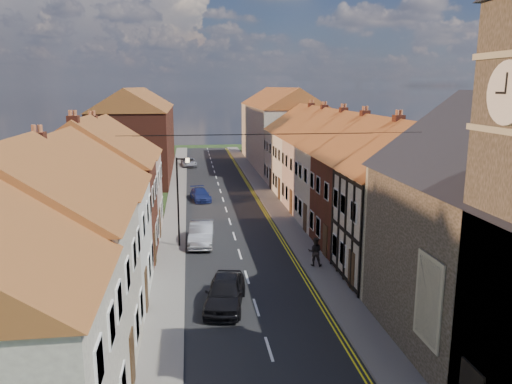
# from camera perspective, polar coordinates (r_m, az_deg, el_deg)

# --- Properties ---
(road) EXTENTS (7.00, 90.00, 0.02)m
(road) POSITION_cam_1_polar(r_m,az_deg,el_deg) (44.01, -3.44, -2.02)
(road) COLOR black
(road) RESTS_ON ground
(pavement_left) EXTENTS (1.80, 90.00, 0.12)m
(pavement_left) POSITION_cam_1_polar(r_m,az_deg,el_deg) (43.92, -9.17, -2.12)
(pavement_left) COLOR gray
(pavement_left) RESTS_ON ground
(pavement_right) EXTENTS (1.80, 90.00, 0.12)m
(pavement_right) POSITION_cam_1_polar(r_m,az_deg,el_deg) (44.52, 2.22, -1.78)
(pavement_right) COLOR gray
(pavement_right) RESTS_ON ground
(cottage_r_tudor) EXTENTS (8.30, 5.20, 9.00)m
(cottage_r_tudor) POSITION_cam_1_polar(r_m,az_deg,el_deg) (28.80, 17.88, -1.02)
(cottage_r_tudor) COLOR beige
(cottage_r_tudor) RESTS_ON ground
(cottage_r_white_near) EXTENTS (8.30, 6.00, 9.00)m
(cottage_r_white_near) POSITION_cam_1_polar(r_m,az_deg,el_deg) (33.65, 14.03, 1.04)
(cottage_r_white_near) COLOR maroon
(cottage_r_white_near) RESTS_ON ground
(cottage_r_cream_mid) EXTENTS (8.30, 5.20, 9.00)m
(cottage_r_cream_mid) POSITION_cam_1_polar(r_m,az_deg,el_deg) (38.64, 11.12, 2.57)
(cottage_r_cream_mid) COLOR beige
(cottage_r_cream_mid) RESTS_ON ground
(cottage_r_pink) EXTENTS (8.30, 6.00, 9.00)m
(cottage_r_pink) POSITION_cam_1_polar(r_m,az_deg,el_deg) (43.73, 8.87, 3.72)
(cottage_r_pink) COLOR #BA9D93
(cottage_r_pink) RESTS_ON ground
(cottage_r_white_far) EXTENTS (8.30, 5.20, 9.00)m
(cottage_r_white_far) POSITION_cam_1_polar(r_m,az_deg,el_deg) (48.88, 7.09, 4.65)
(cottage_r_white_far) COLOR white
(cottage_r_white_far) RESTS_ON ground
(cottage_r_cream_far) EXTENTS (8.30, 6.00, 9.00)m
(cottage_r_cream_far) POSITION_cam_1_polar(r_m,az_deg,el_deg) (54.08, 5.65, 5.38)
(cottage_r_cream_far) COLOR beige
(cottage_r_cream_far) RESTS_ON ground
(cottage_l_cream) EXTENTS (8.30, 6.30, 9.10)m
(cottage_l_cream) POSITION_cam_1_polar(r_m,az_deg,el_deg) (20.16, -25.51, -6.97)
(cottage_l_cream) COLOR beige
(cottage_l_cream) RESTS_ON ground
(cottage_l_white) EXTENTS (8.30, 6.90, 8.80)m
(cottage_l_white) POSITION_cam_1_polar(r_m,az_deg,el_deg) (26.10, -21.29, -2.80)
(cottage_l_white) COLOR white
(cottage_l_white) RESTS_ON ground
(cottage_l_brick_mid) EXTENTS (8.30, 5.70, 9.10)m
(cottage_l_brick_mid) POSITION_cam_1_polar(r_m,az_deg,el_deg) (31.88, -18.80, 0.25)
(cottage_l_brick_mid) COLOR maroon
(cottage_l_brick_mid) RESTS_ON ground
(cottage_l_pink) EXTENTS (8.30, 6.30, 8.80)m
(cottage_l_pink) POSITION_cam_1_polar(r_m,az_deg,el_deg) (37.51, -17.12, 1.81)
(cottage_l_pink) COLOR #BA9D93
(cottage_l_pink) RESTS_ON ground
(block_right_far) EXTENTS (8.30, 24.20, 10.50)m
(block_right_far) POSITION_cam_1_polar(r_m,az_deg,el_deg) (68.92, 2.75, 7.53)
(block_right_far) COLOR beige
(block_right_far) RESTS_ON ground
(block_left_far) EXTENTS (8.30, 24.20, 10.50)m
(block_left_far) POSITION_cam_1_polar(r_m,az_deg,el_deg) (63.14, -13.37, 6.81)
(block_left_far) COLOR maroon
(block_left_far) RESTS_ON ground
(lamppost) EXTENTS (0.88, 0.15, 6.00)m
(lamppost) POSITION_cam_1_polar(r_m,az_deg,el_deg) (33.38, -8.77, -0.47)
(lamppost) COLOR black
(lamppost) RESTS_ON pavement_left
(car_near) EXTENTS (2.58, 4.74, 1.53)m
(car_near) POSITION_cam_1_polar(r_m,az_deg,el_deg) (25.03, -3.55, -11.33)
(car_near) COLOR black
(car_near) RESTS_ON ground
(car_mid) EXTENTS (1.93, 4.68, 1.51)m
(car_mid) POSITION_cam_1_polar(r_m,az_deg,el_deg) (34.58, -6.25, -4.73)
(car_mid) COLOR gray
(car_mid) RESTS_ON ground
(car_far) EXTENTS (2.18, 4.09, 1.13)m
(car_far) POSITION_cam_1_polar(r_m,az_deg,el_deg) (47.69, -6.37, -0.29)
(car_far) COLOR navy
(car_far) RESTS_ON ground
(car_distant) EXTENTS (2.31, 4.34, 1.16)m
(car_distant) POSITION_cam_1_polar(r_m,az_deg,el_deg) (68.03, -7.68, 3.38)
(car_distant) COLOR #B6B7BF
(car_distant) RESTS_ON ground
(pedestrian_right) EXTENTS (1.00, 0.86, 1.75)m
(pedestrian_right) POSITION_cam_1_polar(r_m,az_deg,el_deg) (30.18, 6.76, -6.77)
(pedestrian_right) COLOR black
(pedestrian_right) RESTS_ON pavement_right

